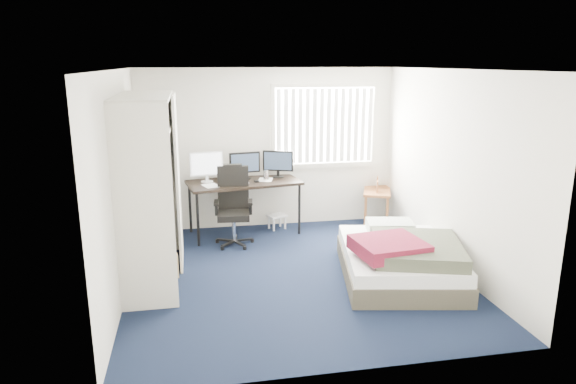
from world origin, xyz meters
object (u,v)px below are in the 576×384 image
(desk, at_px, (244,180))
(office_chair, at_px, (234,214))
(nightstand, at_px, (377,193))
(bed, at_px, (400,258))

(desk, distance_m, office_chair, 0.62)
(nightstand, bearing_deg, desk, -177.53)
(desk, xyz_separation_m, nightstand, (2.18, 0.09, -0.34))
(bed, bearing_deg, desk, 128.93)
(desk, height_order, nightstand, desk)
(office_chair, distance_m, bed, 2.51)
(bed, bearing_deg, nightstand, 77.14)
(office_chair, bearing_deg, desk, 65.58)
(desk, height_order, office_chair, desk)
(desk, xyz_separation_m, bed, (1.69, -2.09, -0.58))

